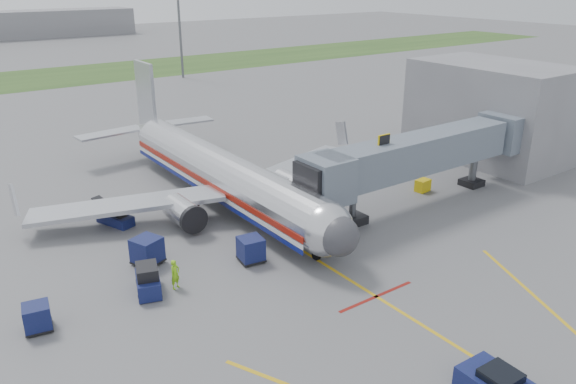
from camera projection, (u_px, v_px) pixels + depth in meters
ground at (335, 271)px, 37.70m from camera, size 400.00×400.00×0.00m
grass_strip at (27, 80)px, 105.87m from camera, size 300.00×25.00×0.01m
apron_markings at (418, 322)px, 32.10m from camera, size 21.52×50.00×0.01m
airliner at (221, 173)px, 48.29m from camera, size 32.10×35.67×10.25m
jet_bridge at (416, 155)px, 46.85m from camera, size 25.30×4.00×6.90m
terminal at (491, 111)px, 59.75m from camera, size 10.00×16.00×10.00m
light_mast_right at (179, 19)px, 104.17m from camera, size 2.00×0.44×20.40m
baggage_tug at (148, 281)px, 34.85m from camera, size 2.14×2.98×1.88m
baggage_cart_a at (251, 249)px, 38.63m from camera, size 1.85×1.85×1.77m
baggage_cart_b at (37, 317)px, 31.17m from camera, size 1.69×1.69×1.57m
baggage_cart_c at (147, 251)px, 38.27m from camera, size 2.31×2.31×1.92m
belt_loader at (115, 218)px, 44.62m from camera, size 2.30×3.95×1.87m
ground_power_cart at (423, 185)px, 51.34m from camera, size 1.49×1.09×1.10m
ramp_worker at (175, 274)px, 35.28m from camera, size 0.84×0.71×1.97m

